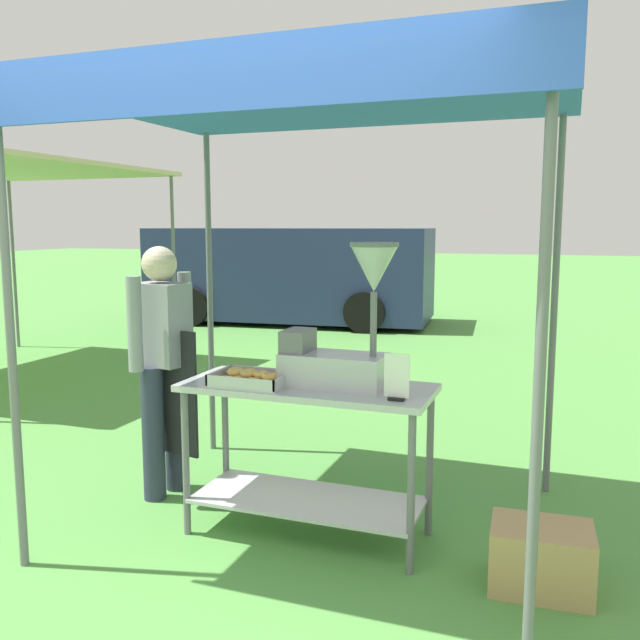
# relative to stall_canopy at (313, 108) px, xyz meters

# --- Properties ---
(ground_plane) EXTENTS (70.00, 70.00, 0.00)m
(ground_plane) POSITION_rel_stall_canopy_xyz_m (-0.13, 4.59, -2.36)
(ground_plane) COLOR #519342
(stall_canopy) EXTENTS (2.69, 2.18, 2.46)m
(stall_canopy) POSITION_rel_stall_canopy_xyz_m (0.00, 0.00, 0.00)
(stall_canopy) COLOR slate
(stall_canopy) RESTS_ON ground
(donut_cart) EXTENTS (1.38, 0.57, 0.87)m
(donut_cart) POSITION_rel_stall_canopy_xyz_m (0.00, -0.10, -1.74)
(donut_cart) COLOR #B7B7BC
(donut_cart) RESTS_ON ground
(donut_tray) EXTENTS (0.41, 0.29, 0.07)m
(donut_tray) POSITION_rel_stall_canopy_xyz_m (-0.30, -0.21, -1.46)
(donut_tray) COLOR #B7B7BC
(donut_tray) RESTS_ON donut_cart
(donut_fryer) EXTENTS (0.63, 0.28, 0.78)m
(donut_fryer) POSITION_rel_stall_canopy_xyz_m (0.21, -0.09, -1.20)
(donut_fryer) COLOR #B7B7BC
(donut_fryer) RESTS_ON donut_cart
(menu_sign) EXTENTS (0.13, 0.05, 0.24)m
(menu_sign) POSITION_rel_stall_canopy_xyz_m (0.54, -0.26, -1.39)
(menu_sign) COLOR black
(menu_sign) RESTS_ON donut_cart
(vendor) EXTENTS (0.46, 0.54, 1.61)m
(vendor) POSITION_rel_stall_canopy_xyz_m (-1.08, 0.13, -1.46)
(vendor) COLOR #2D3347
(vendor) RESTS_ON ground
(supply_crate) EXTENTS (0.49, 0.37, 0.31)m
(supply_crate) POSITION_rel_stall_canopy_xyz_m (1.26, -0.26, -2.20)
(supply_crate) COLOR tan
(supply_crate) RESTS_ON ground
(van_navy) EXTENTS (5.12, 2.45, 1.69)m
(van_navy) POSITION_rel_stall_canopy_xyz_m (-3.40, 7.82, -1.48)
(van_navy) COLOR navy
(van_navy) RESTS_ON ground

